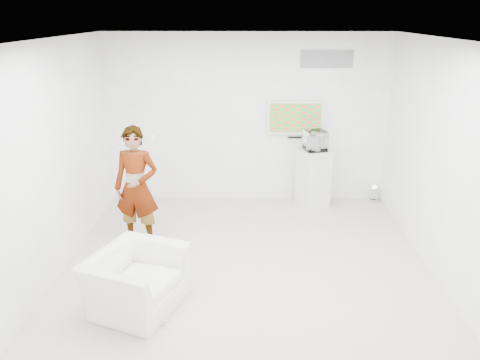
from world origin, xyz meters
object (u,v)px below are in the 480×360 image
at_px(tv, 295,118).
at_px(person, 137,187).
at_px(armchair, 136,281).
at_px(pedestal, 313,179).
at_px(floor_uplight, 374,194).

bearing_deg(tv, person, -143.52).
relative_size(armchair, pedestal, 1.01).
xyz_separation_m(tv, armchair, (-2.15, -3.42, -1.21)).
bearing_deg(tv, armchair, -122.10).
xyz_separation_m(person, armchair, (0.31, -1.61, -0.56)).
bearing_deg(floor_uplight, pedestal, -168.99).
relative_size(tv, floor_uplight, 3.29).
relative_size(pedestal, floor_uplight, 3.45).
bearing_deg(tv, floor_uplight, -4.33).
height_order(tv, pedestal, tv).
bearing_deg(pedestal, armchair, -128.74).
relative_size(person, pedestal, 1.72).
distance_m(person, floor_uplight, 4.36).
bearing_deg(person, floor_uplight, 30.99).
distance_m(tv, pedestal, 1.13).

